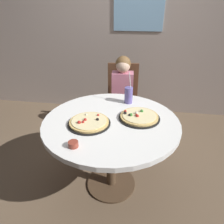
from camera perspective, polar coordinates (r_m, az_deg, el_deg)
name	(u,v)px	position (r m, az deg, el deg)	size (l,w,h in m)	color
ground_plane	(111,184)	(2.20, -0.21, -19.35)	(8.00, 8.00, 0.00)	brown
wall_with_window	(130,17)	(3.26, 5.06, 24.88)	(5.20, 0.14, 2.90)	#A8998E
dining_table	(111,130)	(1.78, -0.24, -5.14)	(1.15, 1.15, 0.75)	white
chair_wooden	(122,96)	(2.73, 2.94, 4.41)	(0.43, 0.43, 0.95)	brown
diner_child	(122,105)	(2.59, 2.76, 1.86)	(0.28, 0.42, 1.08)	#3F4766
pizza_veggie	(139,117)	(1.76, 7.54, -1.29)	(0.35, 0.35, 0.05)	black
pizza_cheese	(89,122)	(1.67, -6.41, -2.87)	(0.35, 0.35, 0.05)	black
soda_cup	(129,95)	(2.01, 4.65, 4.73)	(0.08, 0.08, 0.31)	#6659A5
sauce_bowl	(73,144)	(1.44, -10.75, -8.82)	(0.07, 0.07, 0.04)	brown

